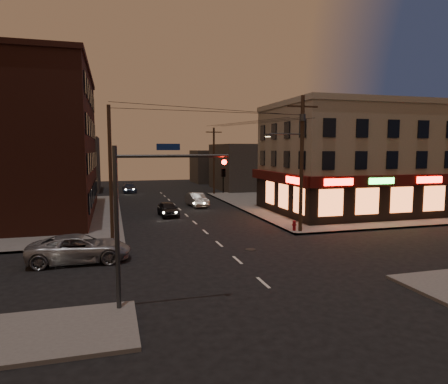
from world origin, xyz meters
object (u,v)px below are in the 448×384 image
object	(u,v)px
suv_cross	(80,248)
sedan_near	(168,209)
sedan_mid	(197,200)
fire_hydrant	(294,225)
sedan_far	(129,188)

from	to	relation	value
suv_cross	sedan_near	size ratio (longest dim) A/B	1.39
sedan_near	suv_cross	bearing A→B (deg)	-119.61
suv_cross	sedan_near	distance (m)	15.46
sedan_mid	fire_hydrant	size ratio (longest dim) A/B	5.72
sedan_far	suv_cross	bearing A→B (deg)	-98.39
sedan_mid	sedan_far	world-z (taller)	sedan_mid
sedan_far	sedan_mid	bearing A→B (deg)	-70.40
fire_hydrant	sedan_mid	bearing A→B (deg)	105.26
sedan_mid	fire_hydrant	xyz separation A→B (m)	(4.23, -15.50, -0.16)
sedan_near	sedan_mid	bearing A→B (deg)	51.47
sedan_near	fire_hydrant	xyz separation A→B (m)	(8.14, -9.93, -0.10)
sedan_near	fire_hydrant	distance (m)	12.84
sedan_near	sedan_far	world-z (taller)	sedan_near
sedan_far	fire_hydrant	xyz separation A→B (m)	(10.72, -32.15, -0.08)
suv_cross	sedan_mid	bearing A→B (deg)	-28.54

